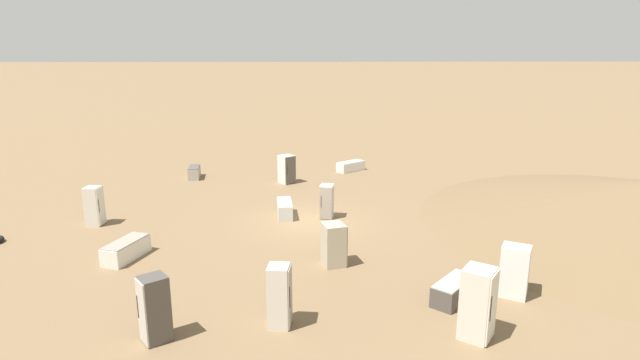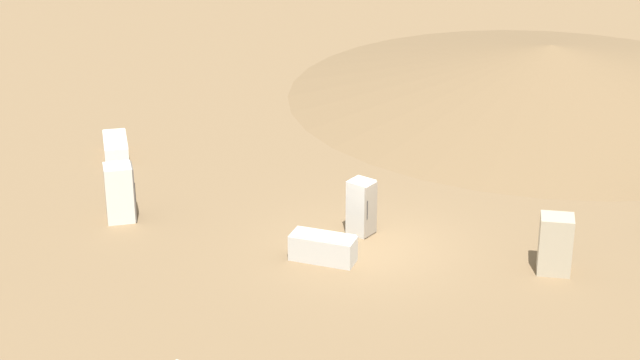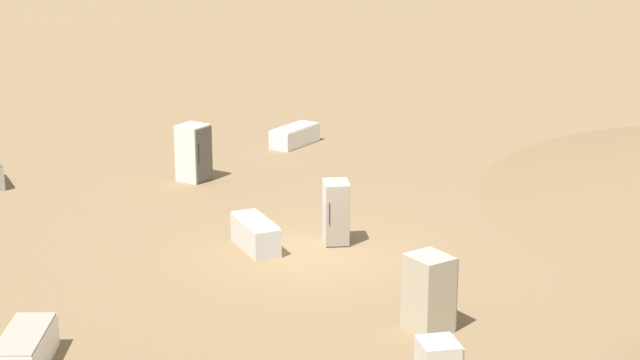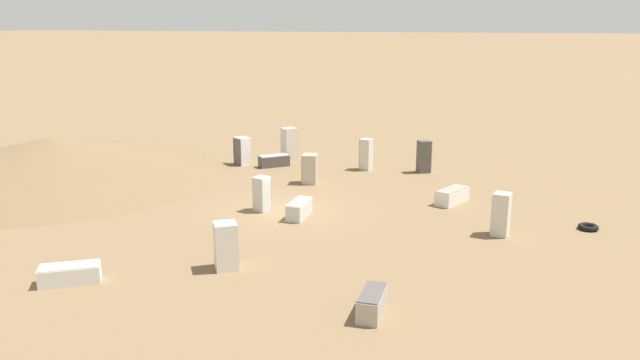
# 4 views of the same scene
# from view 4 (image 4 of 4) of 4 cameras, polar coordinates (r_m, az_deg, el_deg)

# --- Properties ---
(ground_plane) EXTENTS (1000.00, 1000.00, 0.00)m
(ground_plane) POSITION_cam_4_polar(r_m,az_deg,el_deg) (27.12, -3.57, -2.67)
(ground_plane) COLOR brown
(dirt_mound) EXTENTS (18.89, 18.89, 1.95)m
(dirt_mound) POSITION_cam_4_polar(r_m,az_deg,el_deg) (36.05, -23.31, 2.02)
(dirt_mound) COLOR brown
(dirt_mound) RESTS_ON ground_plane
(discarded_fridge_0) EXTENTS (1.67, 1.65, 0.64)m
(discarded_fridge_0) POSITION_cam_4_polar(r_m,az_deg,el_deg) (35.11, -4.23, 1.76)
(discarded_fridge_0) COLOR #4C4742
(discarded_fridge_0) RESTS_ON ground_plane
(discarded_fridge_1) EXTENTS (0.70, 0.70, 1.66)m
(discarded_fridge_1) POSITION_cam_4_polar(r_m,az_deg,el_deg) (24.54, 16.21, -3.03)
(discarded_fridge_1) COLOR beige
(discarded_fridge_1) RESTS_ON ground_plane
(discarded_fridge_2) EXTENTS (0.74, 0.69, 1.50)m
(discarded_fridge_2) POSITION_cam_4_polar(r_m,az_deg,el_deg) (26.77, -5.33, -1.27)
(discarded_fridge_2) COLOR silver
(discarded_fridge_2) RESTS_ON ground_plane
(discarded_fridge_3) EXTENTS (1.57, 0.71, 0.68)m
(discarded_fridge_3) POSITION_cam_4_polar(r_m,az_deg,el_deg) (17.59, 4.78, -11.16)
(discarded_fridge_3) COLOR #A89E93
(discarded_fridge_3) RESTS_ON ground_plane
(discarded_fridge_4) EXTENTS (1.04, 1.03, 1.58)m
(discarded_fridge_4) POSITION_cam_4_polar(r_m,az_deg,el_deg) (20.67, -8.61, -5.97)
(discarded_fridge_4) COLOR silver
(discarded_fridge_4) RESTS_ON ground_plane
(discarded_fridge_5) EXTENTS (1.67, 0.70, 0.70)m
(discarded_fridge_5) POSITION_cam_4_polar(r_m,az_deg,el_deg) (25.87, -1.91, -2.68)
(discarded_fridge_5) COLOR silver
(discarded_fridge_5) RESTS_ON ground_plane
(discarded_fridge_6) EXTENTS (0.93, 0.88, 1.48)m
(discarded_fridge_6) POSITION_cam_4_polar(r_m,az_deg,el_deg) (31.25, -0.96, 1.03)
(discarded_fridge_6) COLOR #B2A88E
(discarded_fridge_6) RESTS_ON ground_plane
(discarded_fridge_7) EXTENTS (1.63, 1.89, 0.59)m
(discarded_fridge_7) POSITION_cam_4_polar(r_m,az_deg,el_deg) (21.01, -21.91, -7.98)
(discarded_fridge_7) COLOR white
(discarded_fridge_7) RESTS_ON ground_plane
(discarded_fridge_8) EXTENTS (2.01, 1.37, 0.66)m
(discarded_fridge_8) POSITION_cam_4_polar(r_m,az_deg,el_deg) (28.53, 11.98, -1.43)
(discarded_fridge_8) COLOR silver
(discarded_fridge_8) RESTS_ON ground_plane
(discarded_fridge_9) EXTENTS (1.00, 1.02, 1.57)m
(discarded_fridge_9) POSITION_cam_4_polar(r_m,az_deg,el_deg) (35.65, -7.13, 2.64)
(discarded_fridge_9) COLOR white
(discarded_fridge_9) RESTS_ON ground_plane
(discarded_fridge_10) EXTENTS (0.67, 0.68, 1.72)m
(discarded_fridge_10) POSITION_cam_4_polar(r_m,az_deg,el_deg) (34.23, 4.23, 2.36)
(discarded_fridge_10) COLOR beige
(discarded_fridge_10) RESTS_ON ground_plane
(discarded_fridge_11) EXTENTS (0.85, 0.87, 1.73)m
(discarded_fridge_11) POSITION_cam_4_polar(r_m,az_deg,el_deg) (33.97, 9.50, 2.12)
(discarded_fridge_11) COLOR #4C4742
(discarded_fridge_11) RESTS_ON ground_plane
(discarded_fridge_12) EXTENTS (1.05, 1.06, 1.89)m
(discarded_fridge_12) POSITION_cam_4_polar(r_m,az_deg,el_deg) (36.71, -2.85, 3.32)
(discarded_fridge_12) COLOR beige
(discarded_fridge_12) RESTS_ON ground_plane
(scrap_tire) EXTENTS (0.78, 0.78, 0.20)m
(scrap_tire) POSITION_cam_4_polar(r_m,az_deg,el_deg) (26.58, 23.32, -3.97)
(scrap_tire) COLOR black
(scrap_tire) RESTS_ON ground_plane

